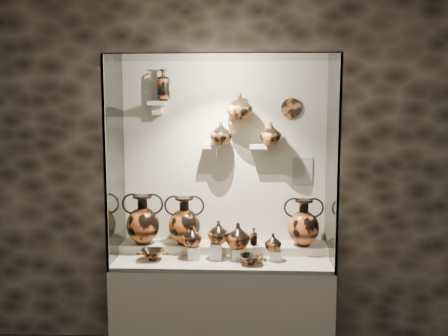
% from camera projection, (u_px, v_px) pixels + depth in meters
% --- Properties ---
extents(wall_back, '(5.00, 0.02, 3.20)m').
position_uv_depth(wall_back, '(224.00, 157.00, 4.18)').
color(wall_back, '#2C231C').
rests_on(wall_back, ground).
extents(plinth, '(1.70, 0.60, 0.80)m').
position_uv_depth(plinth, '(223.00, 309.00, 4.01)').
color(plinth, beige).
rests_on(plinth, floor).
extents(front_tier, '(1.68, 0.58, 0.03)m').
position_uv_depth(front_tier, '(223.00, 259.00, 3.96)').
color(front_tier, '#C2B396').
rests_on(front_tier, plinth).
extents(rear_tier, '(1.70, 0.25, 0.10)m').
position_uv_depth(rear_tier, '(224.00, 249.00, 4.13)').
color(rear_tier, '#C2B396').
rests_on(rear_tier, plinth).
extents(back_panel, '(1.70, 0.03, 1.60)m').
position_uv_depth(back_panel, '(224.00, 157.00, 4.18)').
color(back_panel, beige).
rests_on(back_panel, plinth).
extents(glass_front, '(1.70, 0.01, 1.60)m').
position_uv_depth(glass_front, '(221.00, 166.00, 3.57)').
color(glass_front, white).
rests_on(glass_front, plinth).
extents(glass_left, '(0.01, 0.60, 1.60)m').
position_uv_depth(glass_left, '(115.00, 161.00, 3.91)').
color(glass_left, white).
rests_on(glass_left, plinth).
extents(glass_right, '(0.01, 0.60, 1.60)m').
position_uv_depth(glass_right, '(332.00, 162.00, 3.83)').
color(glass_right, white).
rests_on(glass_right, plinth).
extents(glass_top, '(1.70, 0.60, 0.01)m').
position_uv_depth(glass_top, '(223.00, 57.00, 3.77)').
color(glass_top, white).
rests_on(glass_top, back_panel).
extents(frame_post_left, '(0.02, 0.02, 1.60)m').
position_uv_depth(frame_post_left, '(105.00, 165.00, 3.62)').
color(frame_post_left, gray).
rests_on(frame_post_left, plinth).
extents(frame_post_right, '(0.02, 0.02, 1.60)m').
position_uv_depth(frame_post_right, '(339.00, 167.00, 3.54)').
color(frame_post_right, gray).
rests_on(frame_post_right, plinth).
extents(pedestal_a, '(0.09, 0.09, 0.10)m').
position_uv_depth(pedestal_a, '(194.00, 253.00, 3.92)').
color(pedestal_a, silver).
rests_on(pedestal_a, front_tier).
extents(pedestal_b, '(0.09, 0.09, 0.13)m').
position_uv_depth(pedestal_b, '(216.00, 251.00, 3.91)').
color(pedestal_b, silver).
rests_on(pedestal_b, front_tier).
extents(pedestal_c, '(0.09, 0.09, 0.09)m').
position_uv_depth(pedestal_c, '(238.00, 254.00, 3.90)').
color(pedestal_c, silver).
rests_on(pedestal_c, front_tier).
extents(pedestal_d, '(0.09, 0.09, 0.12)m').
position_uv_depth(pedestal_d, '(258.00, 253.00, 3.89)').
color(pedestal_d, silver).
rests_on(pedestal_d, front_tier).
extents(pedestal_e, '(0.09, 0.09, 0.08)m').
position_uv_depth(pedestal_e, '(276.00, 255.00, 3.89)').
color(pedestal_e, silver).
rests_on(pedestal_e, front_tier).
extents(bracket_ul, '(0.14, 0.12, 0.04)m').
position_uv_depth(bracket_ul, '(157.00, 103.00, 4.07)').
color(bracket_ul, beige).
rests_on(bracket_ul, back_panel).
extents(bracket_ca, '(0.14, 0.12, 0.04)m').
position_uv_depth(bracket_ca, '(212.00, 146.00, 4.10)').
color(bracket_ca, beige).
rests_on(bracket_ca, back_panel).
extents(bracket_cb, '(0.10, 0.12, 0.04)m').
position_uv_depth(bracket_cb, '(236.00, 122.00, 4.06)').
color(bracket_cb, beige).
rests_on(bracket_cb, back_panel).
extents(bracket_cc, '(0.14, 0.12, 0.04)m').
position_uv_depth(bracket_cc, '(258.00, 146.00, 4.08)').
color(bracket_cc, beige).
rests_on(bracket_cc, back_panel).
extents(amphora_left, '(0.43, 0.43, 0.41)m').
position_uv_depth(amphora_left, '(143.00, 219.00, 4.08)').
color(amphora_left, '#AA4C20').
rests_on(amphora_left, rear_tier).
extents(amphora_mid, '(0.42, 0.42, 0.39)m').
position_uv_depth(amphora_mid, '(184.00, 221.00, 4.08)').
color(amphora_mid, '#B65920').
rests_on(amphora_mid, rear_tier).
extents(amphora_right, '(0.35, 0.35, 0.38)m').
position_uv_depth(amphora_right, '(303.00, 222.00, 4.04)').
color(amphora_right, '#AA4C20').
rests_on(amphora_right, rear_tier).
extents(jug_a, '(0.20, 0.20, 0.17)m').
position_uv_depth(jug_a, '(192.00, 236.00, 3.92)').
color(jug_a, '#AA4C20').
rests_on(jug_a, pedestal_a).
extents(jug_b, '(0.21, 0.21, 0.18)m').
position_uv_depth(jug_b, '(218.00, 232.00, 3.90)').
color(jug_b, '#B65920').
rests_on(jug_b, pedestal_b).
extents(jug_c, '(0.22, 0.22, 0.20)m').
position_uv_depth(jug_c, '(238.00, 236.00, 3.90)').
color(jug_c, '#AA4C20').
rests_on(jug_c, pedestal_c).
extents(jug_e, '(0.17, 0.17, 0.14)m').
position_uv_depth(jug_e, '(273.00, 242.00, 3.87)').
color(jug_e, '#AA4C20').
rests_on(jug_e, pedestal_e).
extents(lekythos_small, '(0.08, 0.08, 0.15)m').
position_uv_depth(lekythos_small, '(254.00, 236.00, 3.87)').
color(lekythos_small, '#B65920').
rests_on(lekythos_small, pedestal_d).
extents(kylix_left, '(0.27, 0.23, 0.10)m').
position_uv_depth(kylix_left, '(152.00, 254.00, 3.90)').
color(kylix_left, '#B65920').
rests_on(kylix_left, front_tier).
extents(kylix_right, '(0.23, 0.20, 0.09)m').
position_uv_depth(kylix_right, '(251.00, 259.00, 3.79)').
color(kylix_right, '#AA4C20').
rests_on(kylix_right, front_tier).
extents(lekythos_tall, '(0.15, 0.15, 0.29)m').
position_uv_depth(lekythos_tall, '(163.00, 83.00, 4.04)').
color(lekythos_tall, '#AA4C20').
rests_on(lekythos_tall, bracket_ul).
extents(ovoid_vase_a, '(0.21, 0.21, 0.19)m').
position_uv_depth(ovoid_vase_a, '(221.00, 133.00, 4.04)').
color(ovoid_vase_a, '#B65920').
rests_on(ovoid_vase_a, bracket_ca).
extents(ovoid_vase_b, '(0.24, 0.24, 0.22)m').
position_uv_depth(ovoid_vase_b, '(240.00, 106.00, 3.99)').
color(ovoid_vase_b, '#B65920').
rests_on(ovoid_vase_b, bracket_cb).
extents(ovoid_vase_c, '(0.22, 0.22, 0.18)m').
position_uv_depth(ovoid_vase_c, '(271.00, 133.00, 4.02)').
color(ovoid_vase_c, '#B65920').
rests_on(ovoid_vase_c, bracket_cc).
extents(wall_plate, '(0.17, 0.02, 0.17)m').
position_uv_depth(wall_plate, '(291.00, 108.00, 4.08)').
color(wall_plate, brown).
rests_on(wall_plate, back_panel).
extents(info_placard, '(0.17, 0.01, 0.22)m').
position_uv_depth(info_placard, '(302.00, 171.00, 4.14)').
color(info_placard, beige).
rests_on(info_placard, back_panel).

